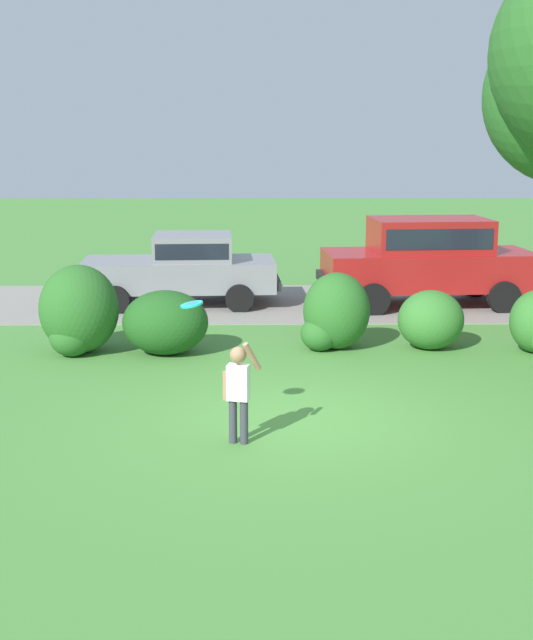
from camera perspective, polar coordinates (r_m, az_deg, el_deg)
ground_plane at (r=11.28m, az=1.91°, el=-6.69°), size 80.00×80.00×0.00m
driveway_strip at (r=18.91m, az=0.88°, el=1.16°), size 28.00×4.40×0.02m
shrub_near_tree at (r=14.81m, az=-12.57°, el=0.50°), size 1.35×1.36×1.53m
shrub_centre_left at (r=14.52m, az=-6.83°, el=-0.17°), size 1.47×1.19×1.11m
shrub_centre at (r=14.80m, az=4.58°, el=0.40°), size 1.22×1.07×1.35m
shrub_centre_right at (r=15.06m, az=11.00°, el=0.01°), size 1.15×1.05×1.04m
parked_sedan at (r=18.74m, az=-5.63°, el=3.60°), size 4.48×2.26×1.56m
parked_suv at (r=18.82m, az=10.85°, el=4.19°), size 4.82×2.35×1.92m
child_thrower at (r=10.22m, az=-1.91°, el=-4.50°), size 0.47×0.23×1.29m
frisbee at (r=10.29m, az=-5.07°, el=1.06°), size 0.28×0.28×0.08m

